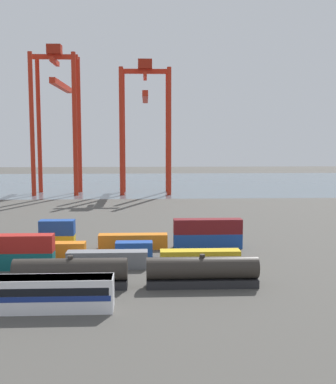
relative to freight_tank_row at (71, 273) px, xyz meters
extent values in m
plane|color=#4C4944|center=(0.40, 52.28, -2.05)|extent=(420.00, 420.00, 0.00)
cube|color=slate|center=(0.40, 146.58, -2.05)|extent=(400.00, 110.00, 0.01)
cube|color=silver|center=(-3.85, -8.02, -0.10)|extent=(19.84, 3.10, 3.90)
cube|color=navy|center=(-3.85, -8.02, -0.20)|extent=(19.44, 3.14, 0.64)
cube|color=black|center=(-3.85, -8.02, 0.58)|extent=(19.04, 3.13, 0.90)
cube|color=slate|center=(-3.85, -8.02, 1.67)|extent=(19.64, 2.85, 0.36)
cube|color=#232326|center=(0.00, 0.00, -1.50)|extent=(14.65, 2.50, 1.10)
cylinder|color=#2D2823|center=(0.00, 0.00, 0.49)|extent=(14.65, 2.88, 2.88)
cylinder|color=#2D2823|center=(0.00, 0.00, 2.11)|extent=(0.70, 0.70, 0.36)
cube|color=#232326|center=(17.13, 0.00, -1.50)|extent=(14.65, 2.50, 1.10)
cylinder|color=#2D2823|center=(17.13, 0.00, 0.49)|extent=(14.65, 2.88, 2.88)
cylinder|color=#2D2823|center=(17.13, 0.00, 2.11)|extent=(0.70, 0.70, 0.36)
cube|color=#146066|center=(-10.05, 9.72, -0.75)|extent=(12.10, 2.44, 2.60)
cube|color=#AD211C|center=(-10.05, 9.72, 1.85)|extent=(12.10, 2.44, 2.60)
cube|color=slate|center=(3.94, 9.72, -0.75)|extent=(12.10, 2.44, 2.60)
cube|color=gold|center=(17.93, 9.72, -0.75)|extent=(12.10, 2.44, 2.60)
cube|color=orange|center=(-6.17, 16.02, -0.75)|extent=(12.10, 2.44, 2.60)
cube|color=#1C4299|center=(7.78, 16.02, -0.75)|extent=(6.04, 2.44, 2.60)
cube|color=gold|center=(-5.78, 22.31, -0.75)|extent=(6.04, 2.44, 2.60)
cube|color=#1C4299|center=(-5.78, 22.31, 1.85)|extent=(6.04, 2.44, 2.60)
cube|color=orange|center=(7.46, 22.31, -0.75)|extent=(12.10, 2.44, 2.60)
cube|color=#1C4299|center=(20.69, 22.31, -0.75)|extent=(12.10, 2.44, 2.60)
cube|color=maroon|center=(20.69, 22.31, 1.85)|extent=(12.10, 2.44, 2.60)
cylinder|color=red|center=(-28.19, 102.25, 21.76)|extent=(1.50, 1.50, 47.61)
cylinder|color=red|center=(-14.02, 102.25, 21.76)|extent=(1.50, 1.50, 47.61)
cylinder|color=red|center=(-28.19, 112.74, 21.76)|extent=(1.50, 1.50, 47.61)
cylinder|color=red|center=(-14.02, 112.74, 21.76)|extent=(1.50, 1.50, 47.61)
cube|color=red|center=(-21.11, 107.50, 44.76)|extent=(15.77, 1.20, 1.60)
cube|color=red|center=(-21.11, 107.50, 43.16)|extent=(1.20, 12.09, 1.60)
cube|color=red|center=(-21.11, 120.32, 36.38)|extent=(2.00, 36.62, 2.00)
cube|color=maroon|center=(-21.11, 107.50, 47.16)|extent=(4.80, 4.00, 3.20)
cylinder|color=red|center=(1.58, 102.26, 19.43)|extent=(1.50, 1.50, 42.96)
cylinder|color=red|center=(17.62, 102.26, 19.43)|extent=(1.50, 1.50, 42.96)
cylinder|color=red|center=(1.58, 112.73, 19.43)|extent=(1.50, 1.50, 42.96)
cylinder|color=red|center=(17.62, 112.73, 19.43)|extent=(1.50, 1.50, 42.96)
cube|color=red|center=(9.60, 107.50, 40.11)|extent=(17.64, 1.20, 1.60)
cube|color=red|center=(9.60, 107.50, 38.51)|extent=(1.20, 12.07, 1.60)
cube|color=red|center=(9.60, 119.29, 32.31)|extent=(2.00, 33.69, 2.00)
cube|color=maroon|center=(9.60, 107.50, 42.51)|extent=(4.80, 4.00, 3.20)
camera|label=1|loc=(9.86, -61.14, 17.45)|focal=44.96mm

